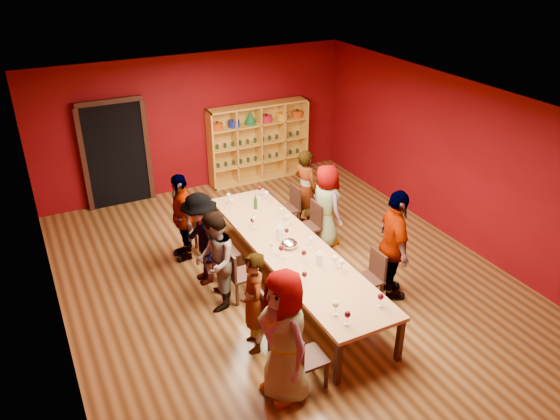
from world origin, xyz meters
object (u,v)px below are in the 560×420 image
object	(u,v)px
chair_person_right_3	(311,223)
person_right_4	(306,188)
chair_person_left_0	(303,356)
chair_person_left_2	(238,272)
wine_bottle	(256,203)
shelving_unit	(258,138)
chair_person_right_1	(371,275)
person_left_3	(201,239)
person_left_1	(253,303)
chair_person_left_3	(221,251)
spittoon_bowl	(289,244)
person_right_1	(394,246)
chair_person_right_4	(290,205)
chair_person_left_1	(270,313)
person_left_4	(182,216)
chair_person_left_4	(203,227)
person_right_3	(326,205)
person_left_0	(284,337)
tasting_table	(292,251)
person_left_2	(215,261)

from	to	relation	value
chair_person_right_3	person_right_4	bearing A→B (deg)	67.44
chair_person_left_0	chair_person_right_3	bearing A→B (deg)	58.62
chair_person_left_2	wine_bottle	bearing A→B (deg)	55.80
shelving_unit	chair_person_right_1	distance (m)	5.27
chair_person_right_1	person_left_3	bearing A→B (deg)	140.93
chair_person_right_3	person_left_3	bearing A→B (deg)	-176.03
person_left_1	person_left_3	world-z (taller)	person_left_3
chair_person_left_3	spittoon_bowl	world-z (taller)	same
person_right_1	chair_person_right_3	distance (m)	1.97
person_left_3	chair_person_right_4	distance (m)	2.37
chair_person_left_1	chair_person_right_3	size ratio (longest dim) A/B	1.00
person_left_1	person_left_4	world-z (taller)	person_left_4
chair_person_left_4	person_right_3	bearing A→B (deg)	-19.21
chair_person_right_1	person_right_4	distance (m)	2.74
person_left_1	chair_person_right_3	xyz separation A→B (m)	(2.06, 2.02, -0.26)
person_left_0	person_right_4	world-z (taller)	person_left_0
chair_person_left_2	person_right_3	xyz separation A→B (m)	(2.13, 0.88, 0.29)
shelving_unit	person_left_1	world-z (taller)	shelving_unit
person_left_0	person_left_4	distance (m)	3.73
tasting_table	spittoon_bowl	distance (m)	0.13
chair_person_left_0	person_right_4	bearing A→B (deg)	60.39
shelving_unit	person_right_4	xyz separation A→B (m)	(-0.15, -2.52, -0.20)
chair_person_left_1	shelving_unit	bearing A→B (deg)	66.69
chair_person_left_3	chair_person_right_4	size ratio (longest dim) A/B	1.00
person_left_3	wine_bottle	size ratio (longest dim) A/B	5.95
person_left_1	chair_person_left_2	distance (m)	1.20
person_left_4	person_right_4	distance (m)	2.52
chair_person_left_3	person_right_3	world-z (taller)	person_right_3
person_left_0	chair_person_right_3	xyz separation A→B (m)	(2.09, 2.98, -0.41)
shelving_unit	person_left_3	distance (m)	4.37
person_left_1	tasting_table	bearing A→B (deg)	144.96
chair_person_left_1	person_right_1	size ratio (longest dim) A/B	0.48
spittoon_bowl	person_right_1	bearing A→B (deg)	-35.43
chair_person_left_1	chair_person_right_4	bearing A→B (deg)	57.30
chair_person_left_3	chair_person_left_2	bearing A→B (deg)	-90.00
person_left_3	chair_person_left_4	bearing A→B (deg)	161.00
tasting_table	chair_person_left_4	bearing A→B (deg)	117.78
person_right_4	shelving_unit	bearing A→B (deg)	-17.76
chair_person_left_1	chair_person_left_0	bearing A→B (deg)	-90.00
person_left_2	chair_person_left_2	bearing A→B (deg)	113.52
chair_person_left_0	person_right_4	xyz separation A→B (m)	(2.16, 3.80, 0.29)
chair_person_left_0	chair_person_left_4	xyz separation A→B (m)	(0.00, 3.73, 0.00)
chair_person_left_1	person_left_3	size ratio (longest dim) A/B	0.55
chair_person_left_0	chair_person_right_1	size ratio (longest dim) A/B	1.00
person_right_1	person_right_3	xyz separation A→B (m)	(-0.08, 1.89, -0.14)
person_left_2	person_left_4	xyz separation A→B (m)	(0.00, 1.62, 0.00)
shelving_unit	chair_person_left_2	distance (m)	4.82
chair_person_left_0	tasting_table	bearing A→B (deg)	65.53
tasting_table	person_right_4	bearing A→B (deg)	55.23
tasting_table	person_left_0	size ratio (longest dim) A/B	2.47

